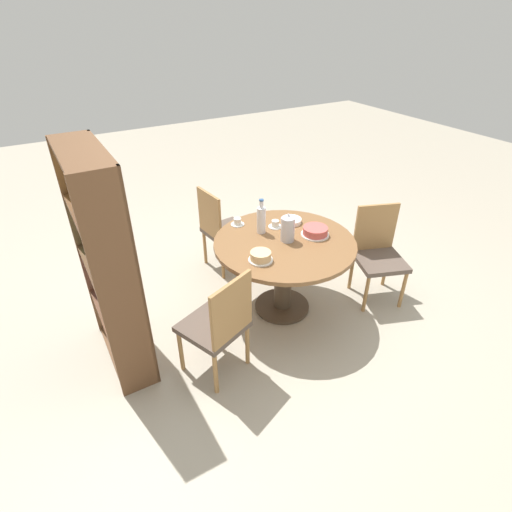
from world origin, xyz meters
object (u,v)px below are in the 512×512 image
(chair_b, at_px, (219,324))
(coffee_pot, at_px, (288,228))
(chair_a, at_px, (222,228))
(cup_b, at_px, (237,222))
(bookshelf, at_px, (111,269))
(chair_c, at_px, (378,252))
(cake_second, at_px, (261,257))
(cup_a, at_px, (275,224))
(water_bottle, at_px, (261,219))
(cake_main, at_px, (315,231))

(chair_b, xyz_separation_m, coffee_pot, (0.40, -0.85, 0.36))
(chair_a, height_order, cup_b, chair_a)
(chair_a, relative_size, bookshelf, 0.53)
(chair_a, relative_size, chair_b, 1.00)
(chair_b, height_order, cup_b, chair_b)
(chair_c, bearing_deg, cake_second, -164.31)
(chair_c, relative_size, cake_second, 4.61)
(chair_c, bearing_deg, bookshelf, -169.92)
(cake_second, relative_size, cup_b, 1.58)
(chair_b, bearing_deg, cup_a, -165.42)
(chair_a, height_order, cup_a, chair_a)
(chair_b, relative_size, water_bottle, 2.86)
(coffee_pot, relative_size, cake_second, 1.29)
(bookshelf, distance_m, water_bottle, 1.30)
(coffee_pot, xyz_separation_m, cup_b, (0.46, 0.23, -0.09))
(coffee_pot, xyz_separation_m, cake_second, (-0.16, 0.36, -0.08))
(cake_second, bearing_deg, water_bottle, -31.48)
(cake_second, bearing_deg, chair_c, -94.78)
(bookshelf, relative_size, water_bottle, 5.40)
(chair_b, height_order, coffee_pot, coffee_pot)
(water_bottle, bearing_deg, chair_c, -116.82)
(chair_c, distance_m, water_bottle, 1.15)
(coffee_pot, xyz_separation_m, cake_main, (-0.05, -0.26, -0.08))
(chair_a, xyz_separation_m, cake_main, (-0.95, -0.45, 0.29))
(chair_a, distance_m, water_bottle, 0.77)
(chair_b, bearing_deg, cake_second, -175.57)
(chair_b, height_order, cake_main, chair_b)
(chair_a, relative_size, chair_c, 1.00)
(chair_a, xyz_separation_m, bookshelf, (-0.74, 1.23, 0.35))
(water_bottle, bearing_deg, chair_b, 130.80)
(cup_a, bearing_deg, coffee_pot, 170.76)
(coffee_pot, bearing_deg, chair_c, -107.01)
(chair_b, distance_m, chair_c, 1.71)
(cup_b, bearing_deg, bookshelf, 104.43)
(chair_b, relative_size, bookshelf, 0.53)
(bookshelf, xyz_separation_m, cup_b, (0.31, -1.19, -0.07))
(chair_b, bearing_deg, chair_a, -138.53)
(chair_a, relative_size, cake_main, 3.66)
(cake_second, distance_m, cup_a, 0.57)
(cup_b, bearing_deg, cake_main, -136.10)
(water_bottle, bearing_deg, cake_main, -126.47)
(cake_main, height_order, cup_b, cake_main)
(coffee_pot, distance_m, cup_b, 0.52)
(chair_a, relative_size, coffee_pot, 3.58)
(water_bottle, relative_size, cake_second, 1.61)
(water_bottle, height_order, cake_main, water_bottle)
(cake_second, height_order, cup_b, cake_second)
(bookshelf, bearing_deg, chair_a, 121.16)
(bookshelf, height_order, cake_second, bookshelf)
(chair_c, xyz_separation_m, coffee_pot, (0.26, 0.86, 0.36))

